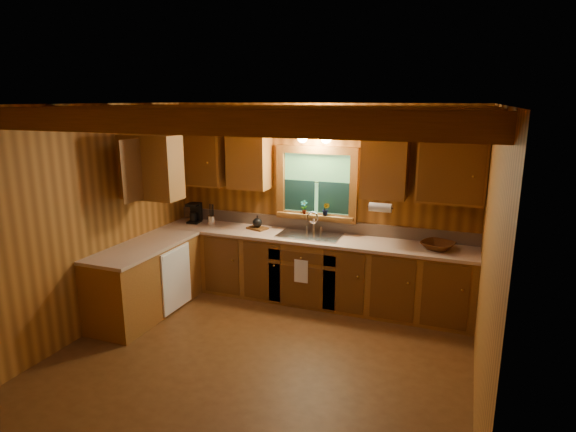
{
  "coord_description": "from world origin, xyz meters",
  "views": [
    {
      "loc": [
        1.88,
        -4.14,
        2.64
      ],
      "look_at": [
        0.0,
        0.8,
        1.35
      ],
      "focal_mm": 29.81,
      "sensor_mm": 36.0,
      "label": 1
    }
  ],
  "objects_px": {
    "coffee_maker": "(195,213)",
    "wicker_basket": "(438,246)",
    "sink": "(310,239)",
    "cutting_board": "(257,228)"
  },
  "relations": [
    {
      "from": "wicker_basket",
      "to": "coffee_maker",
      "type": "bearing_deg",
      "value": 178.35
    },
    {
      "from": "sink",
      "to": "cutting_board",
      "type": "relative_size",
      "value": 3.12
    },
    {
      "from": "coffee_maker",
      "to": "cutting_board",
      "type": "relative_size",
      "value": 1.09
    },
    {
      "from": "coffee_maker",
      "to": "cutting_board",
      "type": "distance_m",
      "value": 1.01
    },
    {
      "from": "sink",
      "to": "coffee_maker",
      "type": "xyz_separation_m",
      "value": [
        -1.79,
        0.08,
        0.19
      ]
    },
    {
      "from": "sink",
      "to": "wicker_basket",
      "type": "height_order",
      "value": "sink"
    },
    {
      "from": "coffee_maker",
      "to": "wicker_basket",
      "type": "height_order",
      "value": "coffee_maker"
    },
    {
      "from": "sink",
      "to": "coffee_maker",
      "type": "distance_m",
      "value": 1.8
    },
    {
      "from": "coffee_maker",
      "to": "cutting_board",
      "type": "xyz_separation_m",
      "value": [
        1.0,
        -0.02,
        -0.13
      ]
    },
    {
      "from": "sink",
      "to": "wicker_basket",
      "type": "xyz_separation_m",
      "value": [
        1.61,
        -0.02,
        0.09
      ]
    }
  ]
}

